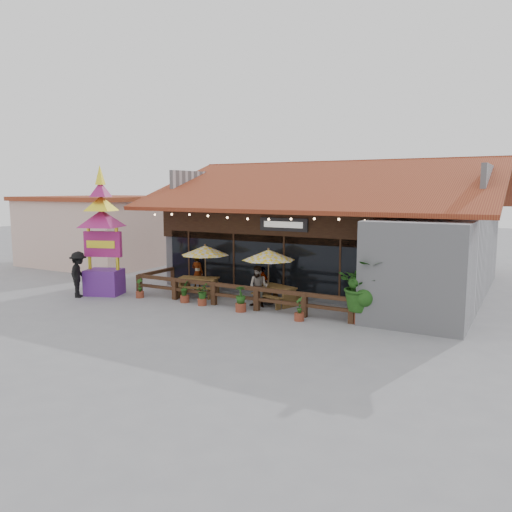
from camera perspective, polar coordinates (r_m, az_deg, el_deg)
The scene contains 19 objects.
ground at distance 19.64m, azimuth 2.09°, elevation -6.11°, with size 100.00×100.00×0.00m, color gray.
restaurant_building at distance 25.17m, azimuth 9.58°, elevation 1.93°, with size 15.50×14.73×6.09m.
patio_railing at distance 20.39m, azimuth -3.89°, elevation -3.84°, with size 10.00×2.60×0.92m.
neighbor_building at distance 33.12m, azimuth -16.53°, elevation 2.95°, with size 8.40×8.40×4.22m.
umbrella_left at distance 21.98m, azimuth -5.83°, elevation 0.61°, with size 2.77×2.77×2.28m.
umbrella_right at distance 20.16m, azimuth 1.43°, elevation 0.09°, with size 2.53×2.53×2.32m.
picnic_table_left at distance 22.11m, azimuth -6.58°, elevation -3.14°, with size 2.03×1.86×0.82m.
picnic_table_right at distance 20.31m, azimuth 2.38°, elevation -4.14°, with size 1.98×1.84×0.78m.
thai_sign_tower at distance 22.92m, azimuth -17.20°, elevation 3.73°, with size 2.89×2.89×6.13m.
tropical_plant at distance 17.74m, azimuth 12.04°, elevation -3.45°, with size 2.06×1.93×2.29m.
diner_a at distance 23.36m, azimuth -6.70°, elevation -1.88°, with size 0.60×0.39×1.64m, color #382212.
diner_b at distance 19.84m, azimuth 0.30°, elevation -3.52°, with size 0.80×0.63×1.66m, color #382212.
diner_c at distance 21.19m, azimuth 0.77°, elevation -3.14°, with size 0.82×0.34×1.41m, color #382212.
pedestrian at distance 22.93m, azimuth -19.62°, elevation -2.00°, with size 1.29×0.74×2.00m, color black.
planter_a at distance 22.20m, azimuth -13.14°, elevation -3.76°, with size 0.35×0.35×0.85m.
planter_b at distance 20.92m, azimuth -8.15°, elevation -4.16°, with size 0.38×0.38×0.92m.
planter_c at distance 20.29m, azimuth -6.19°, elevation -4.26°, with size 0.69×0.71×0.88m.
planter_d at distance 19.17m, azimuth -1.76°, elevation -4.95°, with size 0.54×0.54×1.01m.
planter_e at distance 17.95m, azimuth 4.97°, elevation -6.26°, with size 0.36×0.37×0.87m.
Camera 1 is at (8.73, -16.96, 4.67)m, focal length 35.00 mm.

